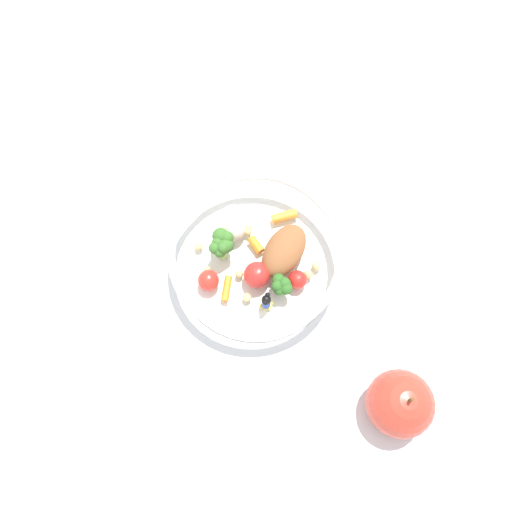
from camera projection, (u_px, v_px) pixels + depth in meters
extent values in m
plane|color=white|center=(247.00, 256.00, 0.66)|extent=(2.40, 2.40, 0.00)
cylinder|color=white|center=(256.00, 263.00, 0.65)|extent=(0.21, 0.21, 0.01)
torus|color=white|center=(256.00, 250.00, 0.61)|extent=(0.22, 0.22, 0.01)
ellipsoid|color=brown|center=(284.00, 251.00, 0.63)|extent=(0.09, 0.06, 0.04)
cylinder|color=#7FAD5B|center=(222.00, 252.00, 0.64)|extent=(0.01, 0.01, 0.02)
sphere|color=#386B28|center=(220.00, 252.00, 0.62)|extent=(0.02, 0.02, 0.02)
sphere|color=#386B28|center=(223.00, 248.00, 0.62)|extent=(0.01, 0.01, 0.01)
sphere|color=#386B28|center=(226.00, 245.00, 0.62)|extent=(0.02, 0.02, 0.02)
sphere|color=#386B28|center=(226.00, 239.00, 0.62)|extent=(0.02, 0.02, 0.02)
sphere|color=#386B28|center=(219.00, 239.00, 0.62)|extent=(0.02, 0.02, 0.02)
sphere|color=#386B28|center=(218.00, 243.00, 0.62)|extent=(0.02, 0.02, 0.02)
sphere|color=#386B28|center=(215.00, 248.00, 0.62)|extent=(0.02, 0.02, 0.02)
cylinder|color=#7FAD5B|center=(280.00, 290.00, 0.63)|extent=(0.01, 0.01, 0.01)
sphere|color=#2D6023|center=(279.00, 290.00, 0.61)|extent=(0.01, 0.01, 0.01)
sphere|color=#2D6023|center=(286.00, 288.00, 0.61)|extent=(0.02, 0.02, 0.02)
sphere|color=#2D6023|center=(285.00, 284.00, 0.61)|extent=(0.02, 0.02, 0.02)
sphere|color=#2D6023|center=(279.00, 280.00, 0.61)|extent=(0.02, 0.02, 0.02)
sphere|color=#2D6023|center=(277.00, 286.00, 0.61)|extent=(0.01, 0.01, 0.01)
sphere|color=silver|center=(224.00, 233.00, 0.65)|extent=(0.03, 0.03, 0.03)
sphere|color=silver|center=(234.00, 229.00, 0.65)|extent=(0.03, 0.03, 0.03)
sphere|color=silver|center=(232.00, 225.00, 0.65)|extent=(0.03, 0.03, 0.03)
sphere|color=silver|center=(233.00, 216.00, 0.66)|extent=(0.03, 0.03, 0.03)
sphere|color=silver|center=(229.00, 222.00, 0.65)|extent=(0.03, 0.03, 0.03)
sphere|color=silver|center=(228.00, 223.00, 0.65)|extent=(0.03, 0.03, 0.03)
cube|color=yellow|center=(266.00, 305.00, 0.63)|extent=(0.01, 0.01, 0.00)
cylinder|color=#1933B2|center=(266.00, 303.00, 0.62)|extent=(0.01, 0.01, 0.02)
sphere|color=black|center=(266.00, 300.00, 0.61)|extent=(0.01, 0.01, 0.01)
sphere|color=black|center=(265.00, 303.00, 0.60)|extent=(0.01, 0.01, 0.01)
sphere|color=black|center=(268.00, 295.00, 0.60)|extent=(0.01, 0.01, 0.01)
cylinder|color=orange|center=(227.00, 289.00, 0.63)|extent=(0.03, 0.01, 0.01)
cylinder|color=orange|center=(284.00, 216.00, 0.67)|extent=(0.03, 0.04, 0.01)
cylinder|color=orange|center=(256.00, 245.00, 0.65)|extent=(0.02, 0.03, 0.01)
sphere|color=red|center=(257.00, 275.00, 0.62)|extent=(0.03, 0.03, 0.03)
sphere|color=red|center=(208.00, 280.00, 0.63)|extent=(0.03, 0.03, 0.03)
sphere|color=red|center=(297.00, 280.00, 0.63)|extent=(0.02, 0.02, 0.02)
sphere|color=tan|center=(308.00, 275.00, 0.64)|extent=(0.01, 0.01, 0.01)
sphere|color=#D1B775|center=(249.00, 227.00, 0.66)|extent=(0.01, 0.01, 0.01)
sphere|color=#D1B775|center=(207.00, 269.00, 0.64)|extent=(0.01, 0.01, 0.01)
sphere|color=#D1B775|center=(199.00, 246.00, 0.65)|extent=(0.01, 0.01, 0.01)
sphere|color=#D1B775|center=(316.00, 266.00, 0.64)|extent=(0.01, 0.01, 0.01)
sphere|color=tan|center=(239.00, 274.00, 0.64)|extent=(0.01, 0.01, 0.01)
sphere|color=tan|center=(248.00, 232.00, 0.66)|extent=(0.01, 0.01, 0.01)
sphere|color=#D1B775|center=(247.00, 297.00, 0.63)|extent=(0.01, 0.01, 0.01)
sphere|color=#BC3828|center=(400.00, 404.00, 0.56)|extent=(0.08, 0.08, 0.08)
cylinder|color=brown|center=(411.00, 400.00, 0.52)|extent=(0.00, 0.00, 0.01)
cube|color=silver|center=(127.00, 193.00, 0.69)|extent=(0.19, 0.18, 0.01)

